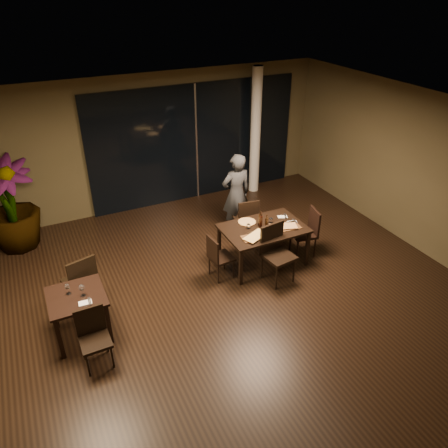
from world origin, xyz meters
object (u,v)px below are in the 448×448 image
at_px(chair_main_left, 218,256).
at_px(bottle_c, 260,218).
at_px(diner, 236,194).
at_px(potted_plant, 10,205).
at_px(main_table, 263,231).
at_px(chair_main_near, 276,250).
at_px(chair_side_far, 81,280).
at_px(bottle_a, 261,220).
at_px(bottle_b, 267,221).
at_px(side_table, 77,302).
at_px(chair_main_right, 308,230).
at_px(chair_side_near, 93,334).
at_px(chair_main_far, 247,218).

relative_size(chair_main_left, bottle_c, 2.92).
xyz_separation_m(diner, bottle_c, (-0.09, -1.14, 0.03)).
bearing_deg(potted_plant, main_table, -32.38).
height_order(chair_main_near, chair_main_left, chair_main_near).
distance_m(chair_side_far, bottle_a, 3.22).
xyz_separation_m(main_table, bottle_a, (-0.04, 0.05, 0.22)).
xyz_separation_m(main_table, chair_main_near, (-0.05, -0.52, -0.09)).
relative_size(chair_side_far, diner, 0.58).
bearing_deg(chair_main_left, potted_plant, 44.26).
bearing_deg(potted_plant, bottle_b, -32.08).
distance_m(side_table, bottle_c, 3.44).
xyz_separation_m(side_table, chair_main_right, (4.32, 0.39, -0.10)).
height_order(side_table, chair_side_far, chair_side_far).
bearing_deg(chair_side_near, potted_plant, 101.00).
relative_size(chair_main_left, chair_side_near, 0.96).
relative_size(chair_main_far, bottle_c, 3.24).
xyz_separation_m(chair_main_right, bottle_a, (-0.96, 0.15, 0.37)).
relative_size(chair_main_near, chair_main_left, 1.25).
height_order(chair_main_right, bottle_a, bottle_a).
relative_size(chair_side_near, potted_plant, 0.47).
distance_m(chair_side_near, bottle_c, 3.52).
height_order(chair_main_near, chair_side_far, chair_main_near).
bearing_deg(chair_main_far, bottle_b, 95.79).
height_order(chair_main_right, chair_side_far, chair_side_far).
distance_m(main_table, chair_main_far, 0.83).
distance_m(chair_main_near, chair_side_far, 3.26).
relative_size(chair_main_left, chair_main_right, 0.89).
relative_size(main_table, chair_main_near, 1.44).
relative_size(side_table, potted_plant, 0.44).
height_order(chair_side_near, diner, diner).
bearing_deg(side_table, bottle_c, 10.20).
relative_size(chair_main_right, bottle_c, 3.27).
height_order(chair_main_left, bottle_a, bottle_a).
distance_m(chair_main_right, diner, 1.63).
height_order(main_table, chair_main_left, chair_main_left).
xyz_separation_m(main_table, chair_side_near, (-3.31, -1.09, -0.19)).
height_order(diner, potted_plant, potted_plant).
xyz_separation_m(main_table, bottle_c, (-0.02, 0.11, 0.22)).
distance_m(chair_main_near, bottle_c, 0.70).
distance_m(chair_main_near, bottle_b, 0.60).
bearing_deg(bottle_c, diner, 85.23).
bearing_deg(side_table, chair_main_right, 5.19).
height_order(chair_main_right, bottle_b, bottle_b).
bearing_deg(main_table, bottle_b, -3.90).
xyz_separation_m(side_table, potted_plant, (-0.69, 3.09, 0.29)).
xyz_separation_m(chair_main_far, bottle_b, (-0.04, -0.82, 0.35)).
bearing_deg(chair_side_far, diner, -176.37).
bearing_deg(bottle_b, chair_main_near, -101.47).
bearing_deg(diner, bottle_c, 85.93).
height_order(main_table, chair_main_far, chair_main_far).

